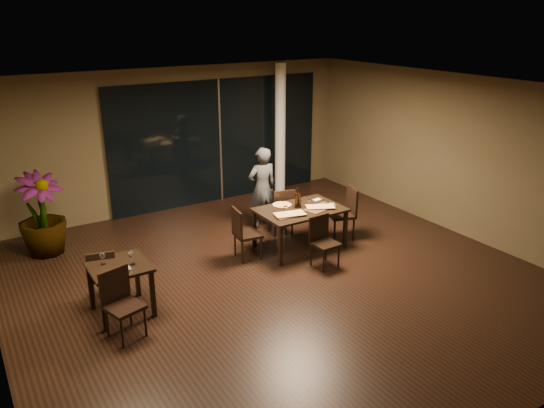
{
  "coord_description": "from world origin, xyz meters",
  "views": [
    {
      "loc": [
        -4.07,
        -6.42,
        4.04
      ],
      "look_at": [
        0.27,
        0.57,
        1.05
      ],
      "focal_mm": 35.0,
      "sensor_mm": 36.0,
      "label": 1
    }
  ],
  "objects_px": {
    "main_table": "(300,213)",
    "side_table": "(119,273)",
    "bottle_b": "(300,201)",
    "bottle_c": "(297,197)",
    "potted_plant": "(41,214)",
    "diner": "(262,188)",
    "chair_main_far": "(282,209)",
    "chair_main_near": "(322,238)",
    "chair_main_left": "(243,231)",
    "bottle_a": "(296,201)",
    "chair_side_near": "(121,300)",
    "chair_side_far": "(102,273)",
    "chair_main_right": "(346,210)"
  },
  "relations": [
    {
      "from": "chair_main_right",
      "to": "bottle_b",
      "type": "xyz_separation_m",
      "value": [
        -0.95,
        0.14,
        0.32
      ]
    },
    {
      "from": "chair_main_far",
      "to": "bottle_b",
      "type": "distance_m",
      "value": 0.73
    },
    {
      "from": "chair_side_far",
      "to": "bottle_a",
      "type": "relative_size",
      "value": 3.16
    },
    {
      "from": "potted_plant",
      "to": "bottle_c",
      "type": "height_order",
      "value": "potted_plant"
    },
    {
      "from": "bottle_b",
      "to": "chair_main_left",
      "type": "bearing_deg",
      "value": 176.48
    },
    {
      "from": "chair_main_near",
      "to": "chair_main_left",
      "type": "xyz_separation_m",
      "value": [
        -1.01,
        0.9,
        0.03
      ]
    },
    {
      "from": "chair_main_left",
      "to": "bottle_b",
      "type": "bearing_deg",
      "value": -86.36
    },
    {
      "from": "chair_main_right",
      "to": "potted_plant",
      "type": "height_order",
      "value": "potted_plant"
    },
    {
      "from": "chair_main_far",
      "to": "potted_plant",
      "type": "relative_size",
      "value": 0.62
    },
    {
      "from": "main_table",
      "to": "chair_main_near",
      "type": "height_order",
      "value": "chair_main_near"
    },
    {
      "from": "bottle_c",
      "to": "side_table",
      "type": "bearing_deg",
      "value": -169.67
    },
    {
      "from": "bottle_b",
      "to": "chair_main_far",
      "type": "bearing_deg",
      "value": 86.54
    },
    {
      "from": "main_table",
      "to": "side_table",
      "type": "xyz_separation_m",
      "value": [
        -3.4,
        -0.5,
        -0.05
      ]
    },
    {
      "from": "chair_main_left",
      "to": "chair_side_far",
      "type": "bearing_deg",
      "value": 102.22
    },
    {
      "from": "chair_main_right",
      "to": "chair_main_near",
      "type": "bearing_deg",
      "value": -39.28
    },
    {
      "from": "side_table",
      "to": "chair_side_far",
      "type": "relative_size",
      "value": 0.94
    },
    {
      "from": "chair_main_far",
      "to": "diner",
      "type": "xyz_separation_m",
      "value": [
        -0.13,
        0.52,
        0.3
      ]
    },
    {
      "from": "chair_main_far",
      "to": "bottle_c",
      "type": "relative_size",
      "value": 2.62
    },
    {
      "from": "diner",
      "to": "potted_plant",
      "type": "height_order",
      "value": "diner"
    },
    {
      "from": "diner",
      "to": "bottle_a",
      "type": "height_order",
      "value": "diner"
    },
    {
      "from": "chair_side_far",
      "to": "bottle_b",
      "type": "bearing_deg",
      "value": -164.45
    },
    {
      "from": "diner",
      "to": "chair_main_far",
      "type": "bearing_deg",
      "value": 108.79
    },
    {
      "from": "chair_main_far",
      "to": "chair_main_left",
      "type": "height_order",
      "value": "chair_main_left"
    },
    {
      "from": "chair_main_near",
      "to": "chair_main_far",
      "type": "bearing_deg",
      "value": 81.63
    },
    {
      "from": "chair_main_near",
      "to": "bottle_b",
      "type": "relative_size",
      "value": 3.43
    },
    {
      "from": "main_table",
      "to": "diner",
      "type": "distance_m",
      "value": 1.21
    },
    {
      "from": "bottle_a",
      "to": "bottle_c",
      "type": "height_order",
      "value": "bottle_c"
    },
    {
      "from": "chair_side_far",
      "to": "bottle_b",
      "type": "height_order",
      "value": "bottle_b"
    },
    {
      "from": "side_table",
      "to": "bottle_b",
      "type": "distance_m",
      "value": 3.48
    },
    {
      "from": "potted_plant",
      "to": "chair_main_left",
      "type": "bearing_deg",
      "value": -35.54
    },
    {
      "from": "side_table",
      "to": "potted_plant",
      "type": "relative_size",
      "value": 0.54
    },
    {
      "from": "chair_main_far",
      "to": "bottle_c",
      "type": "distance_m",
      "value": 0.7
    },
    {
      "from": "chair_side_near",
      "to": "bottle_b",
      "type": "distance_m",
      "value": 3.76
    },
    {
      "from": "chair_main_right",
      "to": "diner",
      "type": "xyz_separation_m",
      "value": [
        -1.05,
        1.28,
        0.26
      ]
    },
    {
      "from": "chair_main_near",
      "to": "bottle_a",
      "type": "height_order",
      "value": "bottle_a"
    },
    {
      "from": "bottle_b",
      "to": "potted_plant",
      "type": "bearing_deg",
      "value": 152.01
    },
    {
      "from": "side_table",
      "to": "chair_side_near",
      "type": "xyz_separation_m",
      "value": [
        -0.15,
        -0.54,
        -0.11
      ]
    },
    {
      "from": "chair_side_near",
      "to": "potted_plant",
      "type": "height_order",
      "value": "potted_plant"
    },
    {
      "from": "chair_main_right",
      "to": "chair_side_far",
      "type": "xyz_separation_m",
      "value": [
        -4.52,
        -0.01,
        -0.08
      ]
    },
    {
      "from": "main_table",
      "to": "side_table",
      "type": "bearing_deg",
      "value": -171.63
    },
    {
      "from": "chair_main_right",
      "to": "chair_side_near",
      "type": "bearing_deg",
      "value": -60.67
    },
    {
      "from": "chair_main_right",
      "to": "bottle_a",
      "type": "height_order",
      "value": "bottle_a"
    },
    {
      "from": "side_table",
      "to": "diner",
      "type": "bearing_deg",
      "value": 27.07
    },
    {
      "from": "chair_main_left",
      "to": "chair_main_right",
      "type": "distance_m",
      "value": 2.08
    },
    {
      "from": "side_table",
      "to": "bottle_a",
      "type": "distance_m",
      "value": 3.43
    },
    {
      "from": "bottle_b",
      "to": "bottle_c",
      "type": "height_order",
      "value": "bottle_c"
    },
    {
      "from": "chair_main_near",
      "to": "bottle_c",
      "type": "bearing_deg",
      "value": 81.16
    },
    {
      "from": "main_table",
      "to": "chair_main_near",
      "type": "relative_size",
      "value": 1.73
    },
    {
      "from": "chair_main_right",
      "to": "chair_side_near",
      "type": "xyz_separation_m",
      "value": [
        -4.54,
        -0.96,
        -0.04
      ]
    },
    {
      "from": "chair_side_far",
      "to": "bottle_c",
      "type": "height_order",
      "value": "bottle_c"
    }
  ]
}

